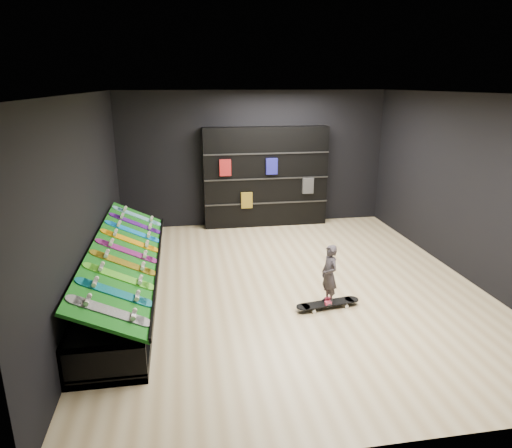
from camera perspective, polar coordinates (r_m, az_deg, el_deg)
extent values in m
cube|color=#CFBA8B|center=(7.51, 4.05, -7.57)|extent=(6.00, 7.00, 0.01)
cube|color=white|center=(6.82, 4.60, 15.97)|extent=(6.00, 7.00, 0.01)
cube|color=black|center=(10.38, -0.27, 8.13)|extent=(6.00, 0.02, 3.00)
cube|color=black|center=(3.89, 16.65, -8.59)|extent=(6.00, 0.02, 3.00)
cube|color=black|center=(6.95, -20.50, 2.45)|extent=(0.02, 7.00, 3.00)
cube|color=black|center=(8.24, 25.08, 4.10)|extent=(0.02, 7.00, 3.00)
cube|color=#0D520F|center=(7.10, -15.88, -3.48)|extent=(0.92, 4.50, 0.46)
cube|color=black|center=(10.31, 1.20, 5.89)|extent=(2.79, 0.33, 2.23)
imported|color=black|center=(6.69, 9.08, -7.63)|extent=(0.17, 0.22, 0.53)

